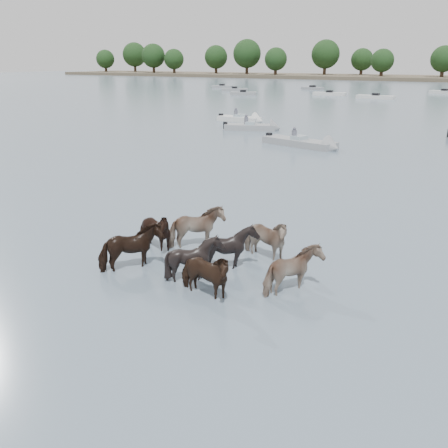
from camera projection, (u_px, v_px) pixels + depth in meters
The scene contains 7 objects.
ground at pixel (251, 277), 13.84m from camera, with size 400.00×400.00×0.00m, color slate.
shoreline at pixel (262, 75), 169.96m from camera, with size 160.00×30.00×1.00m, color #4C4233.
pony_herd at pixel (205, 250), 14.29m from camera, with size 6.72×4.28×1.56m.
motorboat_a at pixel (259, 127), 42.49m from camera, with size 5.12×3.18×1.92m.
motorboat_b at pixel (308, 144), 34.20m from camera, with size 6.25×3.16×1.92m.
motorboat_f at pixel (246, 120), 48.00m from camera, with size 5.01×1.84×1.92m.
treeline at pixel (243, 57), 169.14m from camera, with size 144.73×22.21×12.33m.
Camera 1 is at (5.52, -11.37, 5.89)m, focal length 39.03 mm.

